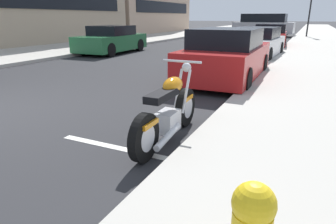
{
  "coord_description": "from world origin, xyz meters",
  "views": [
    {
      "loc": [
        -3.06,
        -5.55,
        1.73
      ],
      "look_at": [
        0.34,
        -3.94,
        0.51
      ],
      "focal_mm": 31.37,
      "sensor_mm": 36.0,
      "label": 1
    }
  ],
  "objects_px": {
    "parked_car_second_in_row": "(227,56)",
    "parked_car_at_intersection": "(256,43)",
    "parked_car_mid_block": "(270,36)",
    "car_opposite_curb": "(112,40)",
    "crossing_truck": "(263,25)",
    "parked_motorcycle": "(169,113)",
    "traffic_signal_near_corner": "(311,0)"
  },
  "relations": [
    {
      "from": "parked_motorcycle",
      "to": "parked_car_at_intersection",
      "type": "distance_m",
      "value": 9.91
    },
    {
      "from": "parked_car_second_in_row",
      "to": "car_opposite_curb",
      "type": "distance_m",
      "value": 8.01
    },
    {
      "from": "parked_car_at_intersection",
      "to": "traffic_signal_near_corner",
      "type": "distance_m",
      "value": 15.0
    },
    {
      "from": "parked_car_mid_block",
      "to": "car_opposite_curb",
      "type": "bearing_deg",
      "value": 130.21
    },
    {
      "from": "parked_motorcycle",
      "to": "parked_car_second_in_row",
      "type": "height_order",
      "value": "parked_car_second_in_row"
    },
    {
      "from": "parked_car_at_intersection",
      "to": "parked_car_mid_block",
      "type": "height_order",
      "value": "parked_car_mid_block"
    },
    {
      "from": "crossing_truck",
      "to": "parked_car_mid_block",
      "type": "bearing_deg",
      "value": 102.73
    },
    {
      "from": "parked_motorcycle",
      "to": "parked_car_mid_block",
      "type": "bearing_deg",
      "value": 1.03
    },
    {
      "from": "traffic_signal_near_corner",
      "to": "parked_car_mid_block",
      "type": "bearing_deg",
      "value": 168.98
    },
    {
      "from": "car_opposite_curb",
      "to": "parked_motorcycle",
      "type": "bearing_deg",
      "value": 37.88
    },
    {
      "from": "crossing_truck",
      "to": "car_opposite_curb",
      "type": "relative_size",
      "value": 1.31
    },
    {
      "from": "parked_car_second_in_row",
      "to": "car_opposite_curb",
      "type": "relative_size",
      "value": 1.02
    },
    {
      "from": "parked_car_at_intersection",
      "to": "traffic_signal_near_corner",
      "type": "xyz_separation_m",
      "value": [
        14.69,
        -1.78,
        2.44
      ]
    },
    {
      "from": "parked_car_second_in_row",
      "to": "parked_car_at_intersection",
      "type": "relative_size",
      "value": 0.98
    },
    {
      "from": "parked_car_second_in_row",
      "to": "parked_car_at_intersection",
      "type": "height_order",
      "value": "parked_car_second_in_row"
    },
    {
      "from": "parked_car_at_intersection",
      "to": "crossing_truck",
      "type": "height_order",
      "value": "crossing_truck"
    },
    {
      "from": "crossing_truck",
      "to": "traffic_signal_near_corner",
      "type": "bearing_deg",
      "value": 164.01
    },
    {
      "from": "parked_car_mid_block",
      "to": "crossing_truck",
      "type": "distance_m",
      "value": 10.8
    },
    {
      "from": "parked_motorcycle",
      "to": "parked_car_at_intersection",
      "type": "xyz_separation_m",
      "value": [
        9.9,
        0.44,
        0.21
      ]
    },
    {
      "from": "parked_car_second_in_row",
      "to": "parked_car_mid_block",
      "type": "height_order",
      "value": "parked_car_second_in_row"
    },
    {
      "from": "parked_motorcycle",
      "to": "car_opposite_curb",
      "type": "relative_size",
      "value": 0.49
    },
    {
      "from": "parked_car_at_intersection",
      "to": "crossing_truck",
      "type": "distance_m",
      "value": 16.07
    },
    {
      "from": "parked_car_second_in_row",
      "to": "parked_motorcycle",
      "type": "bearing_deg",
      "value": -175.96
    },
    {
      "from": "parked_car_at_intersection",
      "to": "car_opposite_curb",
      "type": "xyz_separation_m",
      "value": [
        -1.18,
        6.8,
        -0.0
      ]
    },
    {
      "from": "parked_car_at_intersection",
      "to": "car_opposite_curb",
      "type": "bearing_deg",
      "value": 103.08
    },
    {
      "from": "parked_car_at_intersection",
      "to": "parked_car_mid_block",
      "type": "distance_m",
      "value": 5.33
    },
    {
      "from": "parked_motorcycle",
      "to": "parked_car_mid_block",
      "type": "xyz_separation_m",
      "value": [
        15.23,
        0.48,
        0.22
      ]
    },
    {
      "from": "parked_motorcycle",
      "to": "parked_car_at_intersection",
      "type": "relative_size",
      "value": 0.46
    },
    {
      "from": "parked_car_at_intersection",
      "to": "parked_car_mid_block",
      "type": "relative_size",
      "value": 1.04
    },
    {
      "from": "parked_motorcycle",
      "to": "parked_car_at_intersection",
      "type": "bearing_deg",
      "value": 1.74
    },
    {
      "from": "parked_car_mid_block",
      "to": "parked_car_second_in_row",
      "type": "bearing_deg",
      "value": 176.92
    },
    {
      "from": "parked_car_mid_block",
      "to": "car_opposite_curb",
      "type": "relative_size",
      "value": 1.01
    }
  ]
}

